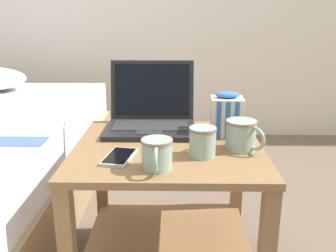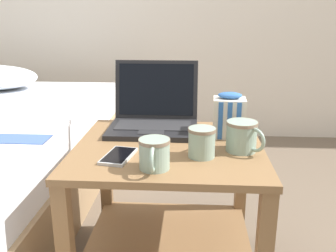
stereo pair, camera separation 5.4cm
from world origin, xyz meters
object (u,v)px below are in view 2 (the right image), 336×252
at_px(mug_front_left, 242,135).
at_px(cell_phone, 119,156).
at_px(snack_bag, 229,116).
at_px(mug_mid_center, 154,153).
at_px(laptop, 154,116).
at_px(mug_front_right, 202,141).

relative_size(mug_front_left, cell_phone, 0.77).
bearing_deg(snack_bag, mug_mid_center, -127.41).
height_order(laptop, cell_phone, laptop).
relative_size(snack_bag, cell_phone, 1.03).
height_order(laptop, mug_mid_center, laptop).
relative_size(laptop, mug_front_right, 2.75).
bearing_deg(mug_mid_center, mug_front_left, 31.06).
xyz_separation_m(mug_front_left, mug_mid_center, (-0.26, -0.16, -0.01)).
bearing_deg(mug_front_left, snack_bag, 101.36).
bearing_deg(mug_front_left, laptop, 143.00).
relative_size(mug_front_right, mug_mid_center, 0.93).
distance_m(laptop, cell_phone, 0.32).
height_order(laptop, snack_bag, laptop).
distance_m(mug_mid_center, cell_phone, 0.15).
relative_size(laptop, cell_phone, 2.10).
relative_size(laptop, snack_bag, 2.04).
bearing_deg(snack_bag, mug_front_right, -115.93).
distance_m(mug_front_left, cell_phone, 0.39).
height_order(laptop, mug_front_left, laptop).
bearing_deg(laptop, mug_mid_center, -84.14).
distance_m(snack_bag, cell_phone, 0.42).
bearing_deg(mug_mid_center, cell_phone, 146.49).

